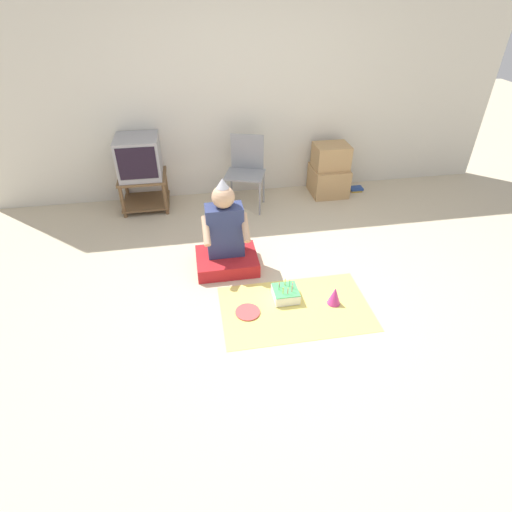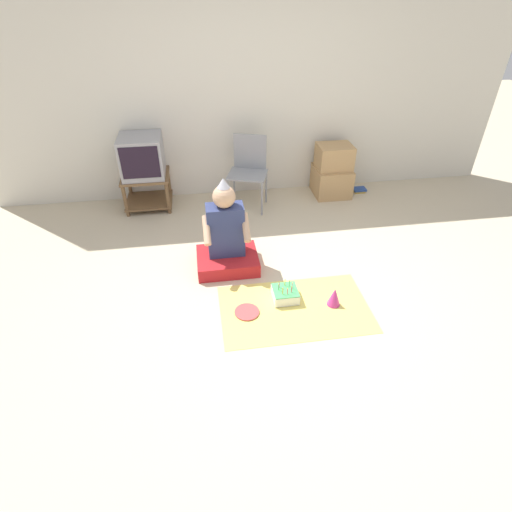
# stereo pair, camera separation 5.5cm
# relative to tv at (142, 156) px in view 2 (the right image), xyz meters

# --- Properties ---
(ground_plane) EXTENTS (16.00, 16.00, 0.00)m
(ground_plane) POSITION_rel_tv_xyz_m (1.33, -2.03, -0.65)
(ground_plane) COLOR beige
(wall_back) EXTENTS (6.40, 0.06, 2.55)m
(wall_back) POSITION_rel_tv_xyz_m (1.33, 0.28, 0.62)
(wall_back) COLOR beige
(wall_back) RESTS_ON ground_plane
(tv_stand) EXTENTS (0.56, 0.51, 0.42)m
(tv_stand) POSITION_rel_tv_xyz_m (0.00, -0.00, -0.40)
(tv_stand) COLOR brown
(tv_stand) RESTS_ON ground_plane
(tv) EXTENTS (0.48, 0.49, 0.46)m
(tv) POSITION_rel_tv_xyz_m (0.00, 0.00, 0.00)
(tv) COLOR #99999E
(tv) RESTS_ON tv_stand
(folding_chair) EXTENTS (0.55, 0.50, 0.86)m
(folding_chair) POSITION_rel_tv_xyz_m (1.23, -0.14, -0.15)
(folding_chair) COLOR gray
(folding_chair) RESTS_ON ground_plane
(cardboard_box_stack) EXTENTS (0.45, 0.46, 0.66)m
(cardboard_box_stack) POSITION_rel_tv_xyz_m (2.34, -0.01, -0.35)
(cardboard_box_stack) COLOR tan
(cardboard_box_stack) RESTS_ON ground_plane
(book_pile) EXTENTS (0.17, 0.14, 0.05)m
(book_pile) POSITION_rel_tv_xyz_m (2.74, -0.01, -0.63)
(book_pile) COLOR #A88933
(book_pile) RESTS_ON ground_plane
(person_seated) EXTENTS (0.59, 0.46, 0.93)m
(person_seated) POSITION_rel_tv_xyz_m (0.84, -1.40, -0.35)
(person_seated) COLOR red
(person_seated) RESTS_ON ground_plane
(party_cloth) EXTENTS (1.30, 0.78, 0.01)m
(party_cloth) POSITION_rel_tv_xyz_m (1.37, -2.12, -0.65)
(party_cloth) COLOR #EAD666
(party_cloth) RESTS_ON ground_plane
(birthday_cake) EXTENTS (0.22, 0.22, 0.17)m
(birthday_cake) POSITION_rel_tv_xyz_m (1.31, -1.98, -0.60)
(birthday_cake) COLOR white
(birthday_cake) RESTS_ON party_cloth
(party_hat_blue) EXTENTS (0.12, 0.12, 0.17)m
(party_hat_blue) POSITION_rel_tv_xyz_m (1.71, -2.12, -0.56)
(party_hat_blue) COLOR #CC338C
(party_hat_blue) RESTS_ON party_cloth
(paper_plate) EXTENTS (0.21, 0.21, 0.01)m
(paper_plate) POSITION_rel_tv_xyz_m (0.94, -2.11, -0.64)
(paper_plate) COLOR #D84C4C
(paper_plate) RESTS_ON party_cloth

